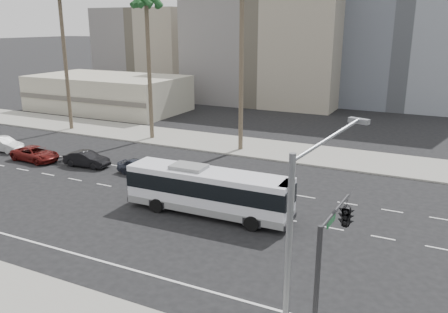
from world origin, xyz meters
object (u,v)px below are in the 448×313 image
Objects in this scene: car_a at (139,167)px; traffic_signal at (343,222)px; car_b at (87,159)px; car_c at (35,154)px; palm_mid at (146,4)px; streetlight_corner at (297,251)px; city_bus at (208,190)px; car_d at (3,144)px.

traffic_signal reaches higher than car_a.
car_b is 5.55m from car_c.
streetlight_corner is at bearing -47.66° from palm_mid.
city_bus is 1.26× the size of streetlight_corner.
traffic_signal reaches higher than car_c.
palm_mid is at bearing 31.94° from car_a.
car_a is at bearing 156.70° from streetlight_corner.
car_d is 20.06m from palm_mid.
streetlight_corner is at bearing -51.93° from city_bus.
city_bus is at bearing -45.52° from palm_mid.
palm_mid is (4.86, 11.70, 13.50)m from car_c.
traffic_signal is (19.58, -13.77, 4.48)m from car_a.
car_c is 18.51m from palm_mid.
traffic_signal is at bearing -43.63° from palm_mid.
city_bus is at bearing 147.37° from streetlight_corner.
car_a is 0.91× the size of car_d.
car_c is at bearing 93.50° from car_b.
car_b is 17.39m from palm_mid.
city_bus is at bearing -111.47° from car_b.
streetlight_corner is 2.85m from traffic_signal.
traffic_signal is (36.08, -13.85, 4.43)m from car_d.
car_a is at bearing -92.18° from car_d.
car_d is (-16.50, 0.07, 0.05)m from car_a.
palm_mid is (-6.14, 10.75, 13.50)m from car_a.
car_b is 0.86× the size of car_c.
car_b is at bearing -86.64° from palm_mid.
car_a is 18.32m from palm_mid.
streetlight_corner is at bearing -129.24° from car_a.
car_d reaches higher than car_b.
palm_mid is at bearing -19.41° from car_c.
car_c is 5.59m from car_d.
car_b is at bearing -93.46° from car_d.
city_bus is 10.38m from car_a.
streetlight_corner reaches higher than car_c.
streetlight_corner is at bearing -105.77° from traffic_signal.
car_b is 0.68× the size of traffic_signal.
car_c reaches higher than car_a.
car_d is at bearing 172.94° from streetlight_corner.
car_b is at bearing 161.43° from city_bus.
car_d is at bearing 84.40° from car_b.
city_bus is at bearing -97.72° from car_c.
car_a is at bearing -91.76° from car_b.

